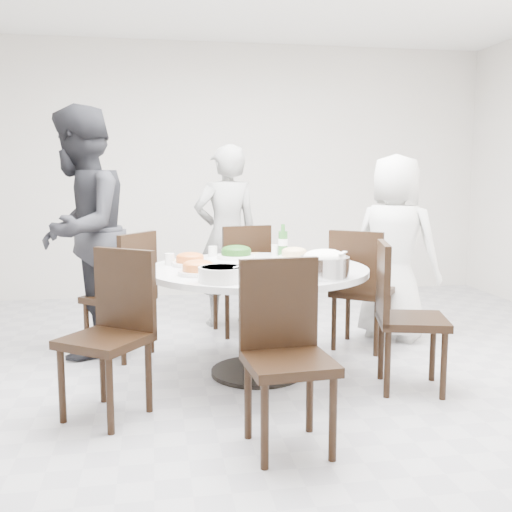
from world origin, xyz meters
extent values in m
cube|color=#AAAAAE|center=(0.00, 0.00, 0.00)|extent=(6.00, 6.00, 0.01)
cube|color=silver|center=(0.00, 3.00, 1.40)|extent=(6.00, 0.01, 2.80)
cylinder|color=white|center=(-0.12, 0.19, 0.38)|extent=(1.50, 1.50, 0.75)
cube|color=black|center=(0.80, 0.68, 0.47)|extent=(0.59, 0.59, 0.95)
cube|color=black|center=(-0.08, 1.29, 0.47)|extent=(0.49, 0.49, 0.95)
cube|color=black|center=(-1.08, 0.78, 0.47)|extent=(0.59, 0.59, 0.95)
cube|color=black|center=(-1.10, -0.39, 0.47)|extent=(0.59, 0.59, 0.95)
cube|color=black|center=(-0.16, -0.96, 0.47)|extent=(0.45, 0.45, 0.95)
cube|color=black|center=(0.80, -0.26, 0.47)|extent=(0.51, 0.51, 0.95)
imported|color=silver|center=(1.16, 0.90, 0.77)|extent=(0.88, 0.87, 1.54)
imported|color=black|center=(-0.16, 1.59, 0.82)|extent=(0.65, 0.48, 1.63)
imported|color=black|center=(-1.35, 0.90, 0.94)|extent=(0.89, 1.05, 1.88)
cylinder|color=white|center=(-0.20, 0.64, 0.79)|extent=(0.29, 0.29, 0.07)
cylinder|color=white|center=(0.21, 0.50, 0.78)|extent=(0.23, 0.23, 0.06)
cylinder|color=white|center=(-0.57, 0.33, 0.78)|extent=(0.25, 0.25, 0.07)
cylinder|color=white|center=(0.31, 0.01, 0.78)|extent=(0.27, 0.27, 0.07)
cylinder|color=white|center=(-0.54, -0.04, 0.78)|extent=(0.25, 0.25, 0.07)
cylinder|color=silver|center=(0.21, -0.28, 0.81)|extent=(0.30, 0.30, 0.13)
cylinder|color=white|center=(-0.42, -0.29, 0.79)|extent=(0.28, 0.28, 0.09)
cylinder|color=#2C692A|center=(0.17, 0.70, 0.87)|extent=(0.07, 0.07, 0.25)
cylinder|color=white|center=(-0.16, 0.81, 0.79)|extent=(0.07, 0.07, 0.08)
camera|label=1|loc=(-0.81, -3.75, 1.39)|focal=42.00mm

